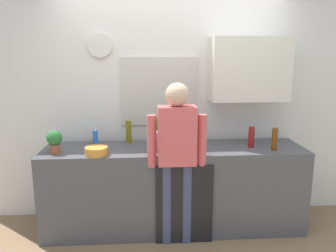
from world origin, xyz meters
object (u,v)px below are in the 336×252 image
(dish_soap, at_px, (96,137))
(cup_terracotta_mug, at_px, (199,138))
(mixing_bowl, at_px, (96,151))
(bottle_clear_soda, at_px, (158,130))
(storage_canister, at_px, (156,140))
(bottle_olive_oil, at_px, (129,132))
(bottle_red_vinegar, at_px, (251,137))
(potted_plant, at_px, (54,140))
(person_at_sink, at_px, (177,151))
(bottle_amber_beer, at_px, (275,139))
(coffee_maker, at_px, (178,138))

(dish_soap, bearing_deg, cup_terracotta_mug, 0.95)
(cup_terracotta_mug, distance_m, mixing_bowl, 1.15)
(bottle_clear_soda, distance_m, storage_canister, 0.21)
(bottle_olive_oil, bearing_deg, bottle_clear_soda, -4.53)
(bottle_red_vinegar, relative_size, mixing_bowl, 1.00)
(bottle_clear_soda, bearing_deg, potted_plant, -162.37)
(bottle_olive_oil, xyz_separation_m, cup_terracotta_mug, (0.78, -0.01, -0.08))
(person_at_sink, bearing_deg, bottle_clear_soda, 94.91)
(cup_terracotta_mug, bearing_deg, dish_soap, -179.05)
(mixing_bowl, height_order, person_at_sink, person_at_sink)
(person_at_sink, bearing_deg, mixing_bowl, 160.56)
(bottle_amber_beer, distance_m, potted_plant, 2.20)
(bottle_olive_oil, distance_m, person_at_sink, 0.72)
(mixing_bowl, bearing_deg, potted_plant, 167.55)
(cup_terracotta_mug, xyz_separation_m, mixing_bowl, (-1.07, -0.43, -0.01))
(coffee_maker, bearing_deg, bottle_clear_soda, 115.44)
(coffee_maker, distance_m, potted_plant, 1.22)
(storage_canister, bearing_deg, cup_terracotta_mug, 23.21)
(bottle_olive_oil, xyz_separation_m, person_at_sink, (0.48, -0.53, -0.07))
(cup_terracotta_mug, distance_m, potted_plant, 1.52)
(bottle_amber_beer, height_order, storage_canister, bottle_amber_beer)
(mixing_bowl, bearing_deg, storage_canister, 20.83)
(bottle_olive_oil, xyz_separation_m, storage_canister, (0.29, -0.22, -0.04))
(coffee_maker, distance_m, bottle_clear_soda, 0.44)
(coffee_maker, distance_m, person_at_sink, 0.15)
(bottle_olive_oil, bearing_deg, dish_soap, -174.87)
(cup_terracotta_mug, distance_m, person_at_sink, 0.60)
(bottle_olive_oil, distance_m, dish_soap, 0.36)
(potted_plant, height_order, dish_soap, potted_plant)
(bottle_red_vinegar, bearing_deg, storage_canister, 177.40)
(bottle_olive_oil, height_order, dish_soap, bottle_olive_oil)
(cup_terracotta_mug, bearing_deg, potted_plant, -167.16)
(coffee_maker, xyz_separation_m, bottle_clear_soda, (-0.19, 0.39, -0.01))
(person_at_sink, bearing_deg, potted_plant, 158.48)
(bottle_clear_soda, relative_size, mixing_bowl, 1.27)
(coffee_maker, relative_size, mixing_bowl, 1.50)
(coffee_maker, distance_m, mixing_bowl, 0.81)
(bottle_amber_beer, distance_m, dish_soap, 1.88)
(coffee_maker, xyz_separation_m, storage_canister, (-0.22, 0.20, -0.06))
(bottle_amber_beer, xyz_separation_m, potted_plant, (-2.20, 0.03, 0.02))
(mixing_bowl, bearing_deg, bottle_clear_soda, 34.36)
(storage_canister, bearing_deg, bottle_olive_oil, 142.83)
(mixing_bowl, bearing_deg, coffee_maker, 1.77)
(bottle_olive_oil, xyz_separation_m, mixing_bowl, (-0.29, -0.44, -0.08))
(storage_canister, bearing_deg, potted_plant, -172.57)
(mixing_bowl, xyz_separation_m, person_at_sink, (0.77, -0.09, 0.01))
(cup_terracotta_mug, bearing_deg, mixing_bowl, -158.08)
(bottle_olive_oil, height_order, potted_plant, bottle_olive_oil)
(mixing_bowl, bearing_deg, bottle_olive_oil, 56.72)
(bottle_red_vinegar, xyz_separation_m, person_at_sink, (-0.81, -0.27, -0.06))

